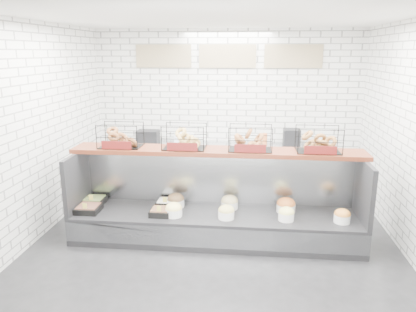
# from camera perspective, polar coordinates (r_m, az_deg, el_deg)

# --- Properties ---
(ground) EXTENTS (5.50, 5.50, 0.00)m
(ground) POSITION_cam_1_polar(r_m,az_deg,el_deg) (5.62, 0.75, -12.88)
(ground) COLOR black
(ground) RESTS_ON ground
(room_shell) EXTENTS (5.02, 5.51, 3.01)m
(room_shell) POSITION_cam_1_polar(r_m,az_deg,el_deg) (5.62, 1.39, 9.10)
(room_shell) COLOR white
(room_shell) RESTS_ON ground
(display_case) EXTENTS (4.00, 0.90, 1.20)m
(display_case) POSITION_cam_1_polar(r_m,az_deg,el_deg) (5.80, 1.00, -8.45)
(display_case) COLOR black
(display_case) RESTS_ON ground
(bagel_shelf) EXTENTS (4.10, 0.50, 0.40)m
(bagel_shelf) POSITION_cam_1_polar(r_m,az_deg,el_deg) (5.64, 1.32, 2.11)
(bagel_shelf) COLOR #471B0F
(bagel_shelf) RESTS_ON display_case
(prep_counter) EXTENTS (4.00, 0.60, 1.20)m
(prep_counter) POSITION_cam_1_polar(r_m,az_deg,el_deg) (7.71, 2.37, -1.44)
(prep_counter) COLOR #93969B
(prep_counter) RESTS_ON ground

